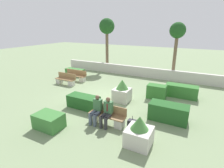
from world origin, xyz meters
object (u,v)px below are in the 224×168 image
object	(u,v)px
bench_front	(107,117)
bench_right_side	(66,80)
person_seated_man	(107,111)
planter_corner_right	(139,133)
tree_center_left	(177,33)
person_seated_woman	(96,108)
planter_corner_left	(122,92)
tree_leftmost	(107,28)
suitcase	(132,126)
bench_left_side	(75,76)

from	to	relation	value
bench_front	bench_right_side	world-z (taller)	same
person_seated_man	planter_corner_right	bearing A→B (deg)	-20.48
bench_right_side	tree_center_left	distance (m)	9.64
bench_front	person_seated_woman	world-z (taller)	person_seated_woman
planter_corner_left	tree_center_left	bearing A→B (deg)	74.76
tree_leftmost	planter_corner_left	bearing A→B (deg)	-55.03
planter_corner_left	suitcase	world-z (taller)	planter_corner_left
tree_leftmost	bench_front	bearing A→B (deg)	-61.05
person_seated_man	suitcase	size ratio (longest dim) A/B	1.76
person_seated_woman	tree_leftmost	size ratio (longest dim) A/B	0.26
bench_right_side	suitcase	world-z (taller)	bench_right_side
person_seated_woman	person_seated_man	bearing A→B (deg)	0.12
bench_front	planter_corner_right	world-z (taller)	planter_corner_right
bench_left_side	planter_corner_right	size ratio (longest dim) A/B	1.68
bench_left_side	bench_right_side	xyz separation A→B (m)	(0.01, -1.17, -0.01)
planter_corner_left	tree_leftmost	bearing A→B (deg)	124.97
person_seated_woman	planter_corner_left	world-z (taller)	planter_corner_left
bench_right_side	tree_leftmost	world-z (taller)	tree_leftmost
bench_right_side	tree_leftmost	size ratio (longest dim) A/B	0.34
planter_corner_left	bench_front	bearing A→B (deg)	-80.27
planter_corner_left	planter_corner_right	world-z (taller)	planter_corner_left
bench_right_side	planter_corner_right	world-z (taller)	planter_corner_right
person_seated_woman	tree_center_left	size ratio (longest dim) A/B	0.29
planter_corner_right	planter_corner_left	bearing A→B (deg)	123.29
bench_left_side	person_seated_woman	xyz separation A→B (m)	(5.11, -4.81, 0.39)
bench_right_side	planter_corner_right	size ratio (longest dim) A/B	1.42
tree_leftmost	tree_center_left	distance (m)	6.60
tree_leftmost	bench_left_side	bearing A→B (deg)	-94.37
planter_corner_right	suitcase	xyz separation A→B (m)	(-0.52, 0.66, -0.23)
bench_left_side	suitcase	xyz separation A→B (m)	(6.84, -4.79, -0.05)
person_seated_woman	suitcase	xyz separation A→B (m)	(1.73, 0.02, -0.44)
bench_front	bench_left_side	bearing A→B (deg)	140.07
bench_front	planter_corner_left	bearing A→B (deg)	99.73
bench_front	tree_leftmost	xyz separation A→B (m)	(-5.22, 9.43, 3.71)
bench_front	tree_center_left	bearing A→B (deg)	81.62
suitcase	bench_right_side	bearing A→B (deg)	152.08
tree_center_left	tree_leftmost	bearing A→B (deg)	178.70
bench_right_side	bench_left_side	bearing A→B (deg)	95.63
person_seated_woman	tree_center_left	distance (m)	10.05
planter_corner_left	person_seated_woman	bearing A→B (deg)	-90.58
bench_right_side	person_seated_man	bearing A→B (deg)	-27.81
planter_corner_left	tree_leftmost	distance (m)	9.00
bench_front	bench_right_side	size ratio (longest dim) A/B	1.04
bench_left_side	planter_corner_left	bearing A→B (deg)	-33.04
person_seated_man	bench_front	bearing A→B (deg)	117.98
bench_front	planter_corner_right	size ratio (longest dim) A/B	1.47
bench_left_side	tree_center_left	distance (m)	8.99
tree_leftmost	tree_center_left	size ratio (longest dim) A/B	1.09
bench_right_side	tree_leftmost	distance (m)	7.01
bench_front	person_seated_woman	distance (m)	0.64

